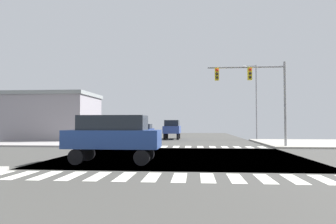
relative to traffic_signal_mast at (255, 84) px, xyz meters
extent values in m
cube|color=#403F3C|center=(-5.72, -7.15, -5.14)|extent=(14.00, 90.00, 0.05)
cube|color=#403F3C|center=(-5.72, -7.15, -5.14)|extent=(90.00, 12.00, 0.05)
cube|color=#A09B91|center=(7.28, 4.85, -5.04)|extent=(12.00, 12.00, 0.14)
cube|color=#9B9694|center=(-18.72, 4.85, -5.04)|extent=(12.00, 12.00, 0.14)
cube|color=white|center=(-11.47, -14.45, -5.11)|extent=(0.50, 2.00, 0.01)
cube|color=white|center=(-10.47, -14.45, -5.11)|extent=(0.50, 2.00, 0.01)
cube|color=white|center=(-9.47, -14.45, -5.11)|extent=(0.50, 2.00, 0.01)
cube|color=white|center=(-8.47, -14.45, -5.11)|extent=(0.50, 2.00, 0.01)
cube|color=white|center=(-7.47, -14.45, -5.11)|extent=(0.50, 2.00, 0.01)
cube|color=white|center=(-6.47, -14.45, -5.11)|extent=(0.50, 2.00, 0.01)
cube|color=white|center=(-5.47, -14.45, -5.11)|extent=(0.50, 2.00, 0.01)
cube|color=white|center=(-4.47, -14.45, -5.11)|extent=(0.50, 2.00, 0.01)
cube|color=white|center=(-3.47, -14.45, -5.11)|extent=(0.50, 2.00, 0.01)
cube|color=white|center=(-2.47, -14.45, -5.11)|extent=(0.50, 2.00, 0.01)
cube|color=white|center=(-1.47, -14.45, -5.11)|extent=(0.50, 2.00, 0.01)
cube|color=white|center=(-0.47, -14.45, -5.11)|extent=(0.50, 2.00, 0.01)
cube|color=white|center=(-12.47, 0.15, -5.11)|extent=(0.50, 2.00, 0.01)
cube|color=white|center=(-11.47, 0.15, -5.11)|extent=(0.50, 2.00, 0.01)
cube|color=white|center=(-10.47, 0.15, -5.11)|extent=(0.50, 2.00, 0.01)
cube|color=white|center=(-9.47, 0.15, -5.11)|extent=(0.50, 2.00, 0.01)
cube|color=white|center=(-8.47, 0.15, -5.11)|extent=(0.50, 2.00, 0.01)
cube|color=white|center=(-7.47, 0.15, -5.11)|extent=(0.50, 2.00, 0.01)
cube|color=white|center=(-6.47, 0.15, -5.11)|extent=(0.50, 2.00, 0.01)
cube|color=white|center=(-5.47, 0.15, -5.11)|extent=(0.50, 2.00, 0.01)
cube|color=white|center=(-4.47, 0.15, -5.11)|extent=(0.50, 2.00, 0.01)
cube|color=white|center=(-3.47, 0.15, -5.11)|extent=(0.50, 2.00, 0.01)
cube|color=white|center=(-2.47, 0.15, -5.11)|extent=(0.50, 2.00, 0.01)
cube|color=white|center=(-1.47, 0.15, -5.11)|extent=(0.50, 2.00, 0.01)
cube|color=white|center=(-0.47, 0.15, -5.11)|extent=(0.50, 2.00, 0.01)
cube|color=white|center=(0.53, 0.15, -5.11)|extent=(0.50, 2.00, 0.01)
cylinder|color=gray|center=(2.35, 0.02, -1.64)|extent=(0.20, 0.20, 6.95)
cylinder|color=gray|center=(-0.74, 0.02, 1.43)|extent=(6.19, 0.14, 0.14)
cube|color=yellow|center=(-0.43, 0.02, 0.88)|extent=(0.32, 0.40, 1.00)
sphere|color=red|center=(-0.43, -0.22, 1.19)|extent=(0.22, 0.22, 0.22)
sphere|color=black|center=(-0.43, -0.22, 0.88)|extent=(0.22, 0.22, 0.22)
sphere|color=black|center=(-0.43, -0.22, 0.57)|extent=(0.22, 0.22, 0.22)
cube|color=yellow|center=(-3.09, 0.02, 0.88)|extent=(0.32, 0.40, 1.00)
sphere|color=red|center=(-3.09, -0.22, 1.19)|extent=(0.22, 0.22, 0.22)
sphere|color=black|center=(-3.09, -0.22, 0.88)|extent=(0.22, 0.22, 0.22)
sphere|color=black|center=(-3.09, -0.22, 0.57)|extent=(0.22, 0.22, 0.22)
cylinder|color=gray|center=(2.45, 12.15, -0.64)|extent=(0.16, 0.16, 8.95)
cylinder|color=gray|center=(1.75, 12.15, 3.73)|extent=(1.40, 0.10, 0.10)
ellipsoid|color=silver|center=(1.05, 12.15, 3.68)|extent=(0.60, 0.32, 0.20)
cube|color=gray|center=(-22.57, 8.60, -2.62)|extent=(12.03, 7.25, 4.98)
cube|color=gray|center=(-22.57, 8.60, 0.07)|extent=(12.33, 7.55, 0.40)
cube|color=black|center=(-15.05, 5.98, -4.21)|extent=(0.24, 2.20, 1.80)
cylinder|color=black|center=(-6.94, 11.22, -4.74)|extent=(0.26, 0.74, 0.74)
cylinder|color=black|center=(-8.50, 11.22, -4.74)|extent=(0.26, 0.74, 0.74)
cylinder|color=black|center=(-6.94, 14.35, -4.74)|extent=(0.26, 0.74, 0.74)
cylinder|color=black|center=(-8.50, 14.35, -4.74)|extent=(0.26, 0.74, 0.74)
cube|color=navy|center=(-7.72, 12.78, -3.93)|extent=(1.96, 4.60, 0.88)
cube|color=black|center=(-7.72, 12.78, -3.13)|extent=(1.69, 3.22, 0.72)
cylinder|color=black|center=(-10.49, -11.43, -4.74)|extent=(0.74, 0.26, 0.74)
cylinder|color=black|center=(-10.49, -9.86, -4.74)|extent=(0.74, 0.26, 0.74)
cylinder|color=black|center=(-7.37, -11.43, -4.74)|extent=(0.74, 0.26, 0.74)
cylinder|color=black|center=(-7.37, -9.86, -4.74)|extent=(0.74, 0.26, 0.74)
cube|color=navy|center=(-8.93, -10.65, -3.93)|extent=(4.60, 1.96, 0.88)
cube|color=black|center=(-8.93, -10.65, -3.13)|extent=(3.22, 1.69, 0.72)
cylinder|color=black|center=(-10.00, 8.31, -4.77)|extent=(0.26, 0.68, 0.68)
cylinder|color=black|center=(-11.44, 8.31, -4.77)|extent=(0.26, 0.68, 0.68)
cylinder|color=black|center=(-10.00, 11.24, -4.77)|extent=(0.26, 0.68, 0.68)
cylinder|color=black|center=(-11.44, 11.24, -4.77)|extent=(0.26, 0.68, 0.68)
cube|color=navy|center=(-10.72, 9.78, -4.10)|extent=(1.80, 4.30, 0.66)
cube|color=black|center=(-10.72, 9.78, -3.50)|extent=(1.55, 2.24, 0.54)
camera|label=1|loc=(-4.92, -25.68, -3.17)|focal=33.23mm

